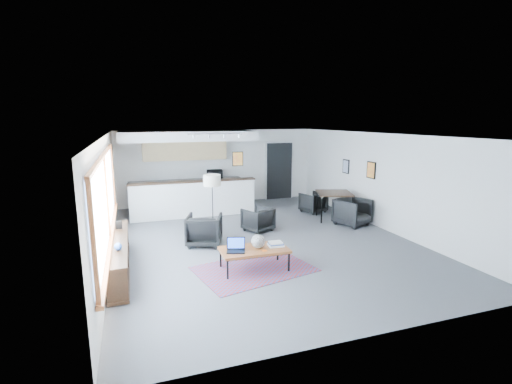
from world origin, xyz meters
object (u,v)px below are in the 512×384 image
object	(u,v)px
book_stack	(276,244)
dining_table	(334,195)
coffee_table	(254,250)
armchair_left	(204,228)
dining_chair_far	(313,203)
ceramic_pot	(258,241)
microwave	(215,173)
floor_lamp	(212,182)
laptop	(236,247)
dining_chair_near	(352,213)
armchair_right	(258,218)

from	to	relation	value
book_stack	dining_table	size ratio (longest dim) A/B	0.26
coffee_table	armchair_left	distance (m)	1.91
coffee_table	dining_chair_far	xyz separation A→B (m)	(3.29, 3.83, -0.10)
ceramic_pot	microwave	distance (m)	5.93
book_stack	floor_lamp	world-z (taller)	floor_lamp
laptop	dining_chair_near	xyz separation A→B (m)	(4.03, 2.12, -0.15)
floor_lamp	armchair_left	bearing A→B (deg)	-114.38
laptop	floor_lamp	bearing A→B (deg)	104.75
book_stack	dining_chair_far	distance (m)	4.76
coffee_table	armchair_left	world-z (taller)	armchair_left
laptop	armchair_right	bearing A→B (deg)	79.42
laptop	dining_table	world-z (taller)	dining_table
dining_chair_near	microwave	size ratio (longest dim) A/B	1.32
coffee_table	dining_chair_far	size ratio (longest dim) A/B	2.25
laptop	ceramic_pot	distance (m)	0.47
dining_chair_near	book_stack	bearing A→B (deg)	-168.40
dining_chair_far	microwave	bearing A→B (deg)	-54.23
book_stack	floor_lamp	distance (m)	2.91
ceramic_pot	armchair_left	world-z (taller)	armchair_left
floor_lamp	dining_chair_near	size ratio (longest dim) A/B	2.17
coffee_table	dining_chair_near	world-z (taller)	dining_chair_near
armchair_left	book_stack	bearing A→B (deg)	141.66
coffee_table	laptop	world-z (taller)	laptop
dining_table	dining_chair_near	world-z (taller)	dining_table
dining_table	microwave	bearing A→B (deg)	133.92
ceramic_pot	dining_table	world-z (taller)	dining_table
coffee_table	floor_lamp	distance (m)	2.86
dining_table	dining_chair_far	size ratio (longest dim) A/B	2.07
laptop	armchair_right	distance (m)	2.78
coffee_table	book_stack	bearing A→B (deg)	1.65
book_stack	microwave	size ratio (longest dim) A/B	0.60
ceramic_pot	dining_chair_far	bearing A→B (deg)	49.99
microwave	book_stack	bearing A→B (deg)	-81.51
coffee_table	book_stack	distance (m)	0.47
ceramic_pot	dining_table	bearing A→B (deg)	39.91
microwave	ceramic_pot	bearing A→B (deg)	-85.16
floor_lamp	dining_chair_far	xyz separation A→B (m)	(3.55, 1.15, -1.05)
floor_lamp	dining_table	distance (m)	3.78
ceramic_pot	floor_lamp	xyz separation A→B (m)	(-0.34, 2.67, 0.78)
book_stack	microwave	xyz separation A→B (m)	(0.05, 5.91, 0.63)
book_stack	dining_chair_near	xyz separation A→B (m)	(3.19, 2.12, -0.12)
coffee_table	ceramic_pot	xyz separation A→B (m)	(0.09, 0.02, 0.17)
floor_lamp	dining_table	bearing A→B (deg)	2.43
floor_lamp	dining_chair_far	distance (m)	3.87
dining_chair_near	dining_chair_far	bearing A→B (deg)	79.80
armchair_left	dining_table	world-z (taller)	dining_table
coffee_table	dining_chair_near	distance (m)	4.22
armchair_left	floor_lamp	bearing A→B (deg)	-94.73
floor_lamp	microwave	world-z (taller)	floor_lamp
dining_chair_near	dining_table	bearing A→B (deg)	82.06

